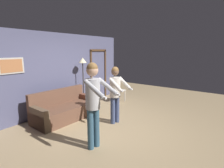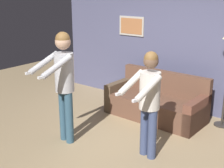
{
  "view_description": "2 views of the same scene",
  "coord_description": "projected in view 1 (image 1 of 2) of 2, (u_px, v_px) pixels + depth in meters",
  "views": [
    {
      "loc": [
        -3.46,
        -2.65,
        2.05
      ],
      "look_at": [
        -0.19,
        -0.22,
        1.26
      ],
      "focal_mm": 28.0,
      "sensor_mm": 36.0,
      "label": 1
    },
    {
      "loc": [
        2.53,
        -3.58,
        2.43
      ],
      "look_at": [
        -0.07,
        -0.2,
        1.13
      ],
      "focal_mm": 50.0,
      "sensor_mm": 36.0,
      "label": 2
    }
  ],
  "objects": [
    {
      "name": "person_standing_left",
      "position": [
        93.0,
        97.0,
        3.52
      ],
      "size": [
        0.5,
        0.74,
        1.81
      ],
      "color": "#315369",
      "rests_on": "ground_plane"
    },
    {
      "name": "torchiere_lamp",
      "position": [
        83.0,
        68.0,
        6.2
      ],
      "size": [
        0.29,
        0.29,
        1.79
      ],
      "color": "#332D28",
      "rests_on": "ground_plane"
    },
    {
      "name": "back_wall_assembly",
      "position": [
        56.0,
        73.0,
        5.73
      ],
      "size": [
        6.4,
        0.1,
        2.6
      ],
      "color": "#505170",
      "rests_on": "ground_plane"
    },
    {
      "name": "couch",
      "position": [
        65.0,
        110.0,
        5.27
      ],
      "size": [
        1.93,
        0.91,
        0.87
      ],
      "color": "brown",
      "rests_on": "ground_plane"
    },
    {
      "name": "ground_plane",
      "position": [
        110.0,
        128.0,
        4.67
      ],
      "size": [
        12.0,
        12.0,
        0.0
      ],
      "primitive_type": "plane",
      "color": "tan"
    },
    {
      "name": "person_standing_right",
      "position": [
        115.0,
        90.0,
        4.83
      ],
      "size": [
        0.53,
        0.67,
        1.61
      ],
      "color": "#3C486E",
      "rests_on": "ground_plane"
    },
    {
      "name": "dining_chair_distant",
      "position": [
        117.0,
        88.0,
        7.08
      ],
      "size": [
        0.5,
        0.5,
        0.93
      ],
      "color": "silver",
      "rests_on": "ground_plane"
    }
  ]
}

